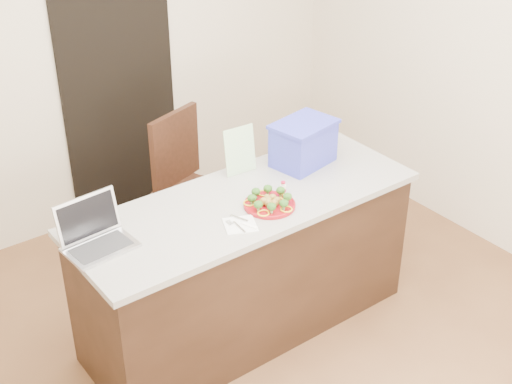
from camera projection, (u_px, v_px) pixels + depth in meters
ground at (271, 346)px, 4.35m from camera, size 4.00×4.00×0.00m
room_shell at (275, 100)px, 3.53m from camera, size 4.00×4.00×4.00m
doorway at (119, 90)px, 5.26m from camera, size 0.90×0.02×2.00m
island at (246, 265)px, 4.29m from camera, size 2.06×0.76×0.92m
plate at (270, 204)px, 3.99m from camera, size 0.29×0.29×0.02m
meatballs at (270, 200)px, 3.97m from camera, size 0.12×0.12×0.04m
broccoli at (270, 197)px, 3.97m from camera, size 0.25×0.25×0.04m
pepper_rings at (270, 203)px, 3.98m from camera, size 0.28×0.29×0.01m
napkin at (240, 225)px, 3.82m from camera, size 0.22×0.22×0.01m
fork at (236, 224)px, 3.81m from camera, size 0.04×0.16×0.00m
knife at (247, 223)px, 3.82m from camera, size 0.05×0.20×0.01m
yogurt_bottle at (283, 189)px, 4.10m from camera, size 0.04×0.04×0.08m
laptop at (94, 233)px, 3.64m from camera, size 0.36×0.30×0.24m
leaflet at (240, 150)px, 4.27m from camera, size 0.21×0.06×0.29m
blue_box at (303, 143)px, 4.37m from camera, size 0.43×0.34×0.28m
chair at (185, 178)px, 4.95m from camera, size 0.58×0.59×1.04m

